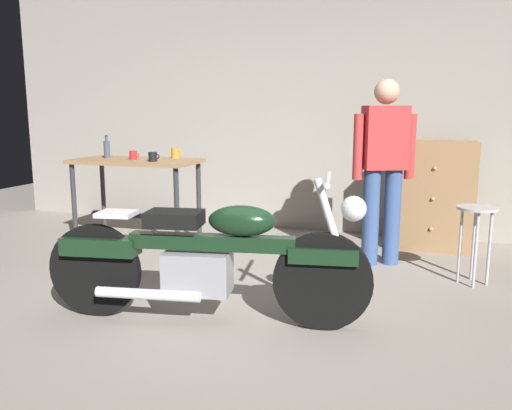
{
  "coord_description": "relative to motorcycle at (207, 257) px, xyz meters",
  "views": [
    {
      "loc": [
        1.24,
        -3.21,
        1.4
      ],
      "look_at": [
        -0.03,
        0.7,
        0.65
      ],
      "focal_mm": 36.54,
      "sensor_mm": 36.0,
      "label": 1
    }
  ],
  "objects": [
    {
      "name": "wooden_dresser",
      "position": [
        1.42,
        2.47,
        0.1
      ],
      "size": [
        0.8,
        0.47,
        1.1
      ],
      "color": "#99724C",
      "rests_on": "ground_plane"
    },
    {
      "name": "workbench",
      "position": [
        -1.52,
        1.69,
        0.34
      ],
      "size": [
        1.3,
        0.64,
        0.9
      ],
      "color": "#99724C",
      "rests_on": "ground_plane"
    },
    {
      "name": "shop_stool",
      "position": [
        1.75,
        1.39,
        0.05
      ],
      "size": [
        0.32,
        0.32,
        0.64
      ],
      "color": "#B2B2B7",
      "rests_on": "ground_plane"
    },
    {
      "name": "back_wall",
      "position": [
        0.09,
        2.97,
        1.1
      ],
      "size": [
        8.0,
        0.12,
        3.1
      ],
      "primitive_type": "cube",
      "color": "gray",
      "rests_on": "ground_plane"
    },
    {
      "name": "mug_red_diner",
      "position": [
        -1.52,
        1.65,
        0.5
      ],
      "size": [
        0.11,
        0.07,
        0.09
      ],
      "color": "red",
      "rests_on": "workbench"
    },
    {
      "name": "mug_orange_travel",
      "position": [
        -1.18,
        1.92,
        0.5
      ],
      "size": [
        0.12,
        0.08,
        0.11
      ],
      "color": "orange",
      "rests_on": "workbench"
    },
    {
      "name": "mug_black_matte",
      "position": [
        -1.23,
        1.53,
        0.5
      ],
      "size": [
        0.12,
        0.08,
        0.09
      ],
      "color": "black",
      "rests_on": "workbench"
    },
    {
      "name": "motorcycle",
      "position": [
        0.0,
        0.0,
        0.0
      ],
      "size": [
        2.17,
        0.71,
        1.0
      ],
      "rotation": [
        0.0,
        0.0,
        0.16
      ],
      "color": "black",
      "rests_on": "ground_plane"
    },
    {
      "name": "person_standing",
      "position": [
        0.98,
        1.73,
        0.48
      ],
      "size": [
        0.53,
        0.36,
        1.67
      ],
      "rotation": [
        0.0,
        0.0,
        3.56
      ],
      "color": "#375186",
      "rests_on": "ground_plane"
    },
    {
      "name": "bottle",
      "position": [
        -1.87,
        1.71,
        0.55
      ],
      "size": [
        0.06,
        0.06,
        0.24
      ],
      "color": "#3F4C59",
      "rests_on": "workbench"
    },
    {
      "name": "ground_plane",
      "position": [
        0.09,
        0.17,
        -0.45
      ],
      "size": [
        12.0,
        12.0,
        0.0
      ],
      "primitive_type": "plane",
      "color": "gray"
    }
  ]
}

